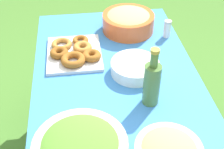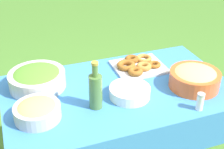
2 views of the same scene
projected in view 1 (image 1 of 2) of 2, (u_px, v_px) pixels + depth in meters
picnic_table at (117, 94)px, 1.56m from camera, size 1.35×0.80×0.74m
salad_bowl at (81, 149)px, 1.09m from camera, size 0.33×0.33×0.12m
pasta_bowl at (128, 21)px, 1.80m from camera, size 0.30×0.30×0.12m
donut_platter at (74, 52)px, 1.62m from camera, size 0.33×0.30×0.05m
plate_stack at (135, 68)px, 1.51m from camera, size 0.23×0.23×0.06m
olive_oil_bottle at (152, 83)px, 1.30m from camera, size 0.07×0.07×0.28m
salt_shaker at (167, 29)px, 1.75m from camera, size 0.04×0.04×0.10m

